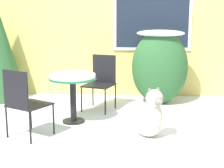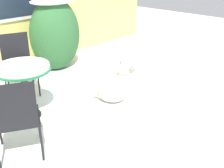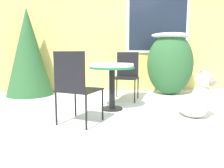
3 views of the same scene
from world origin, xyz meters
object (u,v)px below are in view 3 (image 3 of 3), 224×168
patio_chair_near_table (126,74)px  dog (196,100)px  patio_chair_far_side (76,85)px  patio_table (112,71)px

patio_chair_near_table → dog: 1.58m
patio_chair_near_table → patio_chair_far_side: bearing=-100.9°
patio_table → patio_chair_far_side: bearing=-126.1°
patio_table → patio_chair_near_table: patio_chair_near_table is taller
patio_table → patio_chair_far_side: patio_chair_far_side is taller
patio_table → patio_chair_near_table: 0.85m
patio_chair_far_side → dog: (1.64, 0.12, -0.24)m
dog → patio_chair_near_table: bearing=92.2°
patio_table → dog: patio_table is taller
patio_chair_far_side → dog: 1.66m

